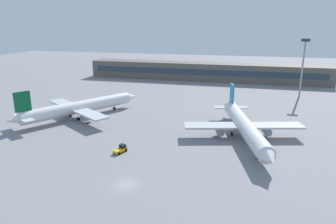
{
  "coord_description": "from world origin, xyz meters",
  "views": [
    {
      "loc": [
        20.74,
        -49.49,
        29.93
      ],
      "look_at": [
        -1.72,
        40.0,
        3.0
      ],
      "focal_mm": 33.3,
      "sensor_mm": 36.0,
      "label": 1
    }
  ],
  "objects_px": {
    "airplane_near": "(245,126)",
    "floodlight_tower_west": "(303,64)",
    "airplane_mid": "(80,107)",
    "baggage_tug_yellow": "(121,149)"
  },
  "relations": [
    {
      "from": "airplane_near",
      "to": "airplane_mid",
      "type": "distance_m",
      "value": 52.1
    },
    {
      "from": "airplane_near",
      "to": "baggage_tug_yellow",
      "type": "relative_size",
      "value": 11.5
    },
    {
      "from": "airplane_mid",
      "to": "baggage_tug_yellow",
      "type": "xyz_separation_m",
      "value": [
        23.41,
        -23.25,
        -2.59
      ]
    },
    {
      "from": "airplane_mid",
      "to": "baggage_tug_yellow",
      "type": "bearing_deg",
      "value": -44.81
    },
    {
      "from": "airplane_near",
      "to": "floodlight_tower_west",
      "type": "height_order",
      "value": "floodlight_tower_west"
    },
    {
      "from": "airplane_near",
      "to": "baggage_tug_yellow",
      "type": "height_order",
      "value": "airplane_near"
    },
    {
      "from": "airplane_near",
      "to": "floodlight_tower_west",
      "type": "xyz_separation_m",
      "value": [
        21.19,
        53.71,
        10.3
      ]
    },
    {
      "from": "airplane_near",
      "to": "airplane_mid",
      "type": "relative_size",
      "value": 1.13
    },
    {
      "from": "airplane_near",
      "to": "airplane_mid",
      "type": "xyz_separation_m",
      "value": [
        -51.64,
        6.87,
        -0.04
      ]
    },
    {
      "from": "airplane_mid",
      "to": "baggage_tug_yellow",
      "type": "relative_size",
      "value": 10.15
    }
  ]
}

